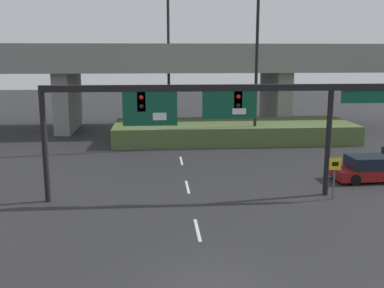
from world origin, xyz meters
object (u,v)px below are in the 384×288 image
at_px(speed_limit_sign, 334,172).
at_px(highway_light_pole_near, 168,34).
at_px(parked_sedan_near_right, 369,169).
at_px(highway_light_pole_far, 257,36).
at_px(signal_gantry, 216,105).

distance_m(speed_limit_sign, highway_light_pole_near, 22.05).
bearing_deg(parked_sedan_near_right, highway_light_pole_near, 122.19).
bearing_deg(speed_limit_sign, highway_light_pole_far, 94.08).
relative_size(highway_light_pole_far, parked_sedan_near_right, 3.76).
height_order(highway_light_pole_far, parked_sedan_near_right, highway_light_pole_far).
xyz_separation_m(highway_light_pole_far, parked_sedan_near_right, (4.38, -10.69, -7.88)).
bearing_deg(signal_gantry, highway_light_pole_near, 95.57).
relative_size(highway_light_pole_near, highway_light_pole_far, 1.04).
height_order(speed_limit_sign, highway_light_pole_far, highway_light_pole_far).
xyz_separation_m(highway_light_pole_near, parked_sedan_near_right, (11.05, -16.12, -8.18)).
height_order(signal_gantry, highway_light_pole_near, highway_light_pole_near).
bearing_deg(highway_light_pole_near, signal_gantry, -84.43).
height_order(signal_gantry, speed_limit_sign, signal_gantry).
distance_m(highway_light_pole_near, parked_sedan_near_right, 21.19).
height_order(signal_gantry, parked_sedan_near_right, signal_gantry).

